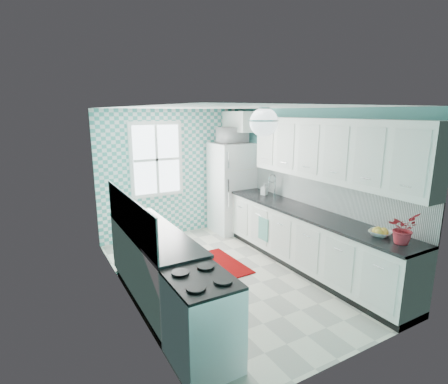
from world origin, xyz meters
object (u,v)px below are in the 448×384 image
stove (202,320)px  microwave (232,135)px  ceiling_light (264,122)px  potted_plant (403,228)px  fridge (232,188)px  fruit_bowl (380,233)px  sink (267,197)px

stove → microwave: size_ratio=1.60×
ceiling_light → potted_plant: size_ratio=0.95×
ceiling_light → fridge: bearing=66.7°
stove → potted_plant: bearing=-9.7°
potted_plant → microwave: microwave is taller
fruit_bowl → stove: bearing=176.8°
potted_plant → ceiling_light: bearing=136.8°
microwave → fruit_bowl: bearing=94.5°
fruit_bowl → microwave: bearing=91.5°
ceiling_light → fruit_bowl: 1.99m
sink → potted_plant: (-0.00, -2.63, 0.19)m
fridge → potted_plant: fridge is taller
potted_plant → microwave: size_ratio=0.66×
ceiling_light → stove: size_ratio=0.39×
fridge → potted_plant: (0.09, -3.70, 0.21)m
fruit_bowl → potted_plant: 0.32m
ceiling_light → fridge: size_ratio=0.19×
fruit_bowl → microwave: (-0.09, 3.42, 1.01)m
fridge → fruit_bowl: size_ratio=6.86×
stove → ceiling_light: bearing=30.8°
microwave → potted_plant: bearing=94.4°
fridge → fruit_bowl: (0.09, -3.42, 0.06)m
fridge → microwave: (0.00, 0.00, 1.07)m
fridge → sink: 1.07m
stove → fridge: bearing=55.0°
sink → ceiling_light: bearing=-131.0°
sink → fruit_bowl: bearing=-92.4°
sink → fruit_bowl: 2.35m
fridge → sink: size_ratio=3.44×
ceiling_light → microwave: 2.82m
sink → potted_plant: 2.64m
stove → fruit_bowl: bearing=-3.1°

